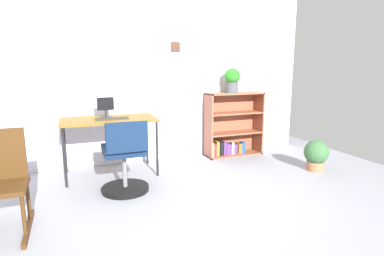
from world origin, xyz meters
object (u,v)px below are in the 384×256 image
Objects in this scene: monitor at (106,108)px; bookshelf_low at (232,127)px; office_chair at (125,161)px; potted_plant_on_shelf at (232,79)px; potted_plant_floor at (316,154)px; keyboard at (112,119)px; rocking_chair at (0,181)px; desk at (109,122)px.

bookshelf_low is (1.91, 0.22, -0.42)m from monitor.
potted_plant_on_shelf is (1.76, 0.89, 0.82)m from office_chair.
potted_plant_on_shelf is (1.86, 0.16, 0.32)m from monitor.
office_chair is at bearing -153.26° from potted_plant_on_shelf.
bookshelf_low is at bearing 122.00° from potted_plant_floor.
bookshelf_low is (1.85, 0.35, -0.30)m from keyboard.
potted_plant_on_shelf is at bearing 4.93° from monitor.
potted_plant_on_shelf is at bearing 24.88° from rocking_chair.
bookshelf_low reaches higher than rocking_chair.
monitor is at bearing 49.49° from rocking_chair.
potted_plant_on_shelf reaches higher than monitor.
monitor reaches higher than potted_plant_floor.
bookshelf_low reaches higher than desk.
keyboard reaches higher than desk.
office_chair is at bearing -152.28° from bookshelf_low.
monitor is 0.72× the size of potted_plant_on_shelf.
keyboard is at bearing -170.80° from potted_plant_on_shelf.
monitor is (-0.03, 0.05, 0.18)m from desk.
desk is 2.73m from potted_plant_floor.
potted_plant_floor is at bearing -18.65° from monitor.
office_chair is 2.14m from potted_plant_on_shelf.
rocking_chair is (-1.10, -0.44, 0.08)m from office_chair.
monitor is at bearing -175.07° from potted_plant_on_shelf.
potted_plant_on_shelf is at bearing 125.03° from potted_plant_floor.
potted_plant_floor is (0.68, -1.10, -0.21)m from bookshelf_low.
potted_plant_on_shelf is at bearing 26.74° from office_chair.
keyboard is 0.48× the size of office_chair.
potted_plant_on_shelf is (2.86, 1.33, 0.74)m from rocking_chair.
rocking_chair is at bearing -155.12° from potted_plant_on_shelf.
potted_plant_floor is (3.59, 0.29, -0.22)m from rocking_chair.
office_chair is 2.26× the size of potted_plant_on_shelf.
keyboard is 2.69m from potted_plant_floor.
keyboard is (0.06, -0.13, -0.12)m from monitor.
monitor is 1.90m from potted_plant_on_shelf.
monitor is 0.66× the size of keyboard.
monitor is at bearing 119.55° from desk.
potted_plant_on_shelf reaches higher than bookshelf_low.
rocking_chair is (-1.00, -1.17, -0.42)m from monitor.
desk is at bearing 109.45° from keyboard.
office_chair reaches higher than keyboard.
rocking_chair is 0.88× the size of bookshelf_low.
keyboard reaches higher than potted_plant_floor.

